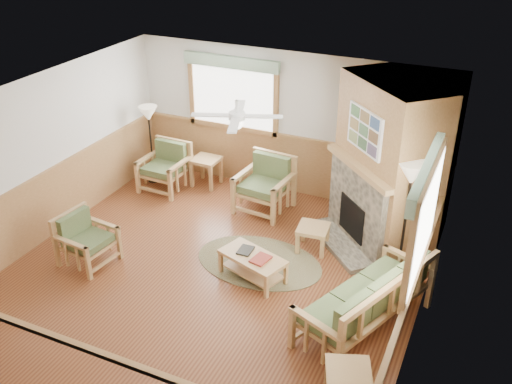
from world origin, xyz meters
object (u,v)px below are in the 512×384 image
at_px(armchair_left, 87,240).
at_px(floor_lamp_right, 405,220).
at_px(sofa, 365,298).
at_px(coffee_table, 253,267).
at_px(armchair_back_left, 164,167).
at_px(footstool, 313,238).
at_px(armchair_back_right, 264,185).
at_px(floor_lamp_left, 151,144).
at_px(end_table_chairs, 206,172).

distance_m(armchair_left, floor_lamp_right, 4.79).
xyz_separation_m(sofa, floor_lamp_right, (0.18, 1.42, 0.46)).
bearing_deg(coffee_table, floor_lamp_right, 46.64).
bearing_deg(floor_lamp_right, armchair_back_left, 169.61).
distance_m(armchair_back_left, floor_lamp_right, 4.80).
bearing_deg(coffee_table, footstool, 81.62).
bearing_deg(floor_lamp_right, footstool, 178.14).
bearing_deg(armchair_back_right, armchair_left, -119.33).
xyz_separation_m(armchair_back_right, armchair_left, (-1.81, -2.64, -0.09)).
distance_m(armchair_left, floor_lamp_left, 2.90).
bearing_deg(sofa, footstool, -117.94).
bearing_deg(end_table_chairs, floor_lamp_right, -18.33).
xyz_separation_m(end_table_chairs, floor_lamp_right, (4.05, -1.34, 0.64)).
bearing_deg(armchair_back_left, end_table_chairs, 38.46).
relative_size(armchair_back_left, end_table_chairs, 1.60).
height_order(armchair_back_right, floor_lamp_right, floor_lamp_right).
height_order(armchair_left, coffee_table, armchair_left).
height_order(armchair_back_right, floor_lamp_left, floor_lamp_left).
bearing_deg(sofa, floor_lamp_right, -164.95).
relative_size(armchair_back_right, floor_lamp_right, 0.53).
relative_size(sofa, armchair_left, 2.50).
distance_m(coffee_table, floor_lamp_right, 2.34).
distance_m(armchair_back_left, armchair_left, 2.61).
bearing_deg(armchair_back_left, floor_lamp_left, 154.86).
bearing_deg(floor_lamp_right, end_table_chairs, 161.67).
bearing_deg(armchair_back_left, footstool, -12.26).
height_order(armchair_back_left, armchair_back_right, armchair_back_right).
distance_m(armchair_left, end_table_chairs, 3.10).
distance_m(armchair_back_left, coffee_table, 3.36).
bearing_deg(floor_lamp_left, armchair_back_right, -3.71).
relative_size(armchair_left, coffee_table, 0.82).
relative_size(armchair_back_right, armchair_left, 1.22).
bearing_deg(floor_lamp_right, floor_lamp_left, 168.21).
height_order(coffee_table, floor_lamp_right, floor_lamp_right).
bearing_deg(end_table_chairs, armchair_back_left, -143.19).
height_order(armchair_left, end_table_chairs, armchair_left).
relative_size(footstool, floor_lamp_right, 0.26).
relative_size(armchair_left, floor_lamp_left, 0.52).
bearing_deg(floor_lamp_right, sofa, -97.04).
bearing_deg(armchair_back_right, floor_lamp_left, -178.60).
xyz_separation_m(armchair_back_right, end_table_chairs, (-1.42, 0.44, -0.21)).
bearing_deg(armchair_back_left, sofa, -25.10).
xyz_separation_m(sofa, armchair_back_right, (-2.46, 2.32, 0.03)).
relative_size(sofa, coffee_table, 2.04).
height_order(sofa, armchair_left, sofa).
height_order(armchair_back_left, floor_lamp_right, floor_lamp_right).
bearing_deg(footstool, coffee_table, -116.57).
bearing_deg(footstool, floor_lamp_right, -1.86).
distance_m(sofa, floor_lamp_right, 1.50).
distance_m(end_table_chairs, floor_lamp_right, 4.32).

